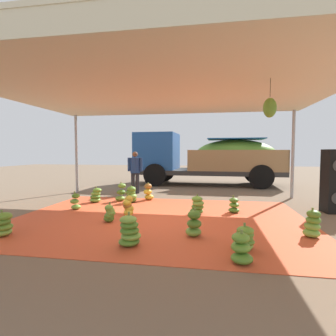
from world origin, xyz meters
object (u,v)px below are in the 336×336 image
(banana_bunch_3, at_px, (3,225))
(banana_bunch_11, at_px, (131,195))
(banana_bunch_5, at_px, (197,206))
(banana_bunch_1, at_px, (121,193))
(banana_bunch_12, at_px, (234,206))
(worker_0, at_px, (135,169))
(banana_bunch_8, at_px, (241,249))
(banana_bunch_9, at_px, (312,224))
(cargo_truck_main, at_px, (205,157))
(banana_bunch_7, at_px, (244,238))
(banana_bunch_10, at_px, (194,224))
(banana_bunch_0, at_px, (110,214))
(banana_bunch_2, at_px, (75,202))
(banana_bunch_4, at_px, (148,192))
(banana_bunch_14, at_px, (130,232))
(banana_bunch_13, at_px, (96,196))
(banana_bunch_6, at_px, (128,206))
(speaker_stack, at_px, (334,181))

(banana_bunch_3, height_order, banana_bunch_11, banana_bunch_11)
(banana_bunch_5, distance_m, banana_bunch_11, 2.32)
(banana_bunch_1, distance_m, banana_bunch_12, 3.47)
(worker_0, bearing_deg, banana_bunch_8, -60.56)
(banana_bunch_9, height_order, cargo_truck_main, cargo_truck_main)
(banana_bunch_1, distance_m, worker_0, 1.68)
(banana_bunch_11, distance_m, cargo_truck_main, 5.32)
(banana_bunch_11, bearing_deg, banana_bunch_12, -15.68)
(banana_bunch_7, height_order, banana_bunch_11, banana_bunch_11)
(banana_bunch_9, height_order, banana_bunch_10, banana_bunch_9)
(banana_bunch_0, distance_m, banana_bunch_7, 2.91)
(banana_bunch_11, bearing_deg, banana_bunch_0, -84.86)
(banana_bunch_0, height_order, banana_bunch_2, banana_bunch_2)
(banana_bunch_11, bearing_deg, banana_bunch_4, 51.49)
(banana_bunch_14, distance_m, cargo_truck_main, 8.38)
(banana_bunch_1, bearing_deg, banana_bunch_10, -51.20)
(banana_bunch_5, bearing_deg, banana_bunch_12, 19.05)
(banana_bunch_11, bearing_deg, worker_0, 102.61)
(banana_bunch_0, relative_size, banana_bunch_14, 0.78)
(banana_bunch_8, relative_size, banana_bunch_13, 0.97)
(banana_bunch_12, distance_m, banana_bunch_13, 4.06)
(banana_bunch_3, relative_size, banana_bunch_10, 0.93)
(banana_bunch_1, bearing_deg, banana_bunch_6, -65.41)
(banana_bunch_14, bearing_deg, banana_bunch_5, 67.48)
(banana_bunch_8, bearing_deg, banana_bunch_7, 78.75)
(banana_bunch_2, xyz_separation_m, banana_bunch_9, (5.30, -1.37, 0.03))
(banana_bunch_5, height_order, banana_bunch_13, banana_bunch_5)
(banana_bunch_4, bearing_deg, banana_bunch_11, -128.51)
(banana_bunch_6, distance_m, banana_bunch_11, 1.63)
(banana_bunch_3, distance_m, cargo_truck_main, 8.91)
(banana_bunch_13, xyz_separation_m, cargo_truck_main, (3.14, 4.90, 1.07))
(banana_bunch_1, height_order, cargo_truck_main, cargo_truck_main)
(banana_bunch_2, bearing_deg, cargo_truck_main, 61.41)
(banana_bunch_11, relative_size, cargo_truck_main, 0.08)
(banana_bunch_7, bearing_deg, banana_bunch_4, 122.70)
(banana_bunch_14, bearing_deg, banana_bunch_1, 111.57)
(banana_bunch_3, distance_m, banana_bunch_6, 2.51)
(banana_bunch_0, relative_size, banana_bunch_4, 0.78)
(banana_bunch_3, xyz_separation_m, banana_bunch_12, (4.25, 2.55, -0.03))
(banana_bunch_8, height_order, worker_0, worker_0)
(banana_bunch_4, distance_m, banana_bunch_5, 2.30)
(banana_bunch_12, xyz_separation_m, speaker_stack, (2.45, 0.44, 0.61))
(banana_bunch_13, bearing_deg, banana_bunch_7, -39.26)
(banana_bunch_9, distance_m, speaker_stack, 2.52)
(banana_bunch_9, bearing_deg, banana_bunch_14, -162.78)
(banana_bunch_4, xyz_separation_m, banana_bunch_13, (-1.48, -0.61, -0.04))
(banana_bunch_12, bearing_deg, speaker_stack, 10.23)
(banana_bunch_8, distance_m, banana_bunch_9, 1.91)
(banana_bunch_4, xyz_separation_m, banana_bunch_10, (1.65, -3.34, -0.02))
(banana_bunch_0, height_order, banana_bunch_9, banana_bunch_9)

